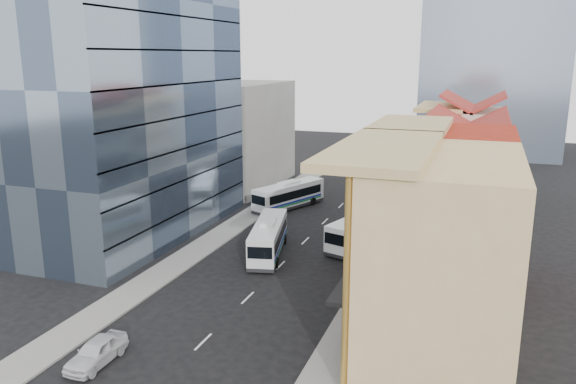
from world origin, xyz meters
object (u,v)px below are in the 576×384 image
at_px(shophouse_tan, 444,257).
at_px(bus_right, 363,229).
at_px(sedan_left, 96,352).
at_px(office_tower, 128,83).
at_px(bus_left_far, 289,195).
at_px(bus_left_near, 268,237).

relative_size(shophouse_tan, bus_right, 1.39).
distance_m(bus_right, sedan_left, 27.90).
height_order(shophouse_tan, office_tower, office_tower).
height_order(office_tower, bus_right, office_tower).
xyz_separation_m(bus_left_far, bus_right, (11.00, -10.16, -0.02)).
height_order(bus_left_far, bus_right, bus_left_far).
height_order(office_tower, sedan_left, office_tower).
xyz_separation_m(shophouse_tan, bus_left_near, (-16.00, 12.33, -4.37)).
bearing_deg(office_tower, bus_right, 9.21).
xyz_separation_m(shophouse_tan, bus_left_far, (-19.50, 27.81, -4.37)).
distance_m(shophouse_tan, bus_right, 20.07).
bearing_deg(bus_right, bus_left_far, 154.86).
height_order(bus_left_near, bus_right, bus_left_near).
bearing_deg(shophouse_tan, bus_right, 115.72).
relative_size(office_tower, bus_right, 2.99).
distance_m(office_tower, bus_left_far, 22.39).
xyz_separation_m(bus_left_far, sedan_left, (0.85, -36.14, -0.89)).
bearing_deg(bus_left_near, sedan_left, -110.84).
height_order(shophouse_tan, sedan_left, shophouse_tan).
height_order(office_tower, bus_left_near, office_tower).
xyz_separation_m(office_tower, bus_left_near, (15.00, -1.67, -13.37)).
bearing_deg(office_tower, shophouse_tan, -24.30).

